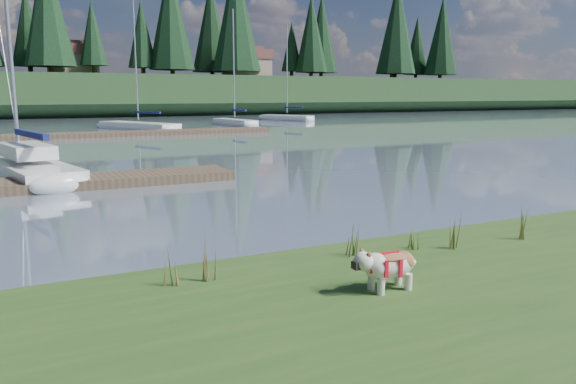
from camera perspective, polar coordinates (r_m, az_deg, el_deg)
ground at (r=39.66m, az=-22.76°, el=5.05°), size 200.00×200.00×0.00m
ridge at (r=82.50m, az=-25.18°, el=8.80°), size 200.00×20.00×5.00m
bulldog at (r=7.47m, az=10.18°, el=-7.20°), size 0.94×0.42×0.56m
sailboat_main at (r=22.42m, az=-25.57°, el=2.70°), size 3.53×9.34×13.15m
dock_far at (r=39.84m, az=-19.90°, el=5.47°), size 26.00×2.20×0.30m
sailboat_bg_3 at (r=47.73m, az=-15.53°, el=6.56°), size 5.59×9.38×13.73m
sailboat_bg_4 at (r=51.82m, az=-5.75°, el=7.12°), size 2.19×7.01×10.29m
sailboat_bg_5 at (r=61.06m, az=-0.55°, el=7.60°), size 4.19×7.00×10.20m
weed_0 at (r=7.83m, az=-7.81°, el=-7.02°), size 0.17×0.14×0.62m
weed_1 at (r=8.93m, az=6.61°, el=-5.03°), size 0.17×0.14×0.56m
weed_2 at (r=9.69m, az=16.43°, el=-3.78°), size 0.17×0.14×0.72m
weed_3 at (r=7.71m, az=-11.62°, el=-7.48°), size 0.17×0.14×0.60m
weed_4 at (r=9.56m, az=12.88°, el=-4.71°), size 0.17×0.14×0.37m
weed_5 at (r=10.71m, az=22.94°, el=-3.12°), size 0.17×0.14×0.61m
mud_lip at (r=8.81m, az=-6.75°, el=-8.74°), size 60.00×0.50×0.14m
conifer_4 at (r=76.36m, az=-23.26°, el=16.90°), size 6.16×6.16×15.10m
conifer_5 at (r=81.81m, az=-14.64°, el=15.26°), size 3.96×3.96×10.35m
conifer_6 at (r=84.10m, az=-5.33°, el=17.55°), size 7.04×7.04×17.00m
conifer_7 at (r=92.57m, az=2.38°, el=15.76°), size 5.28×5.28×13.20m
conifer_8 at (r=96.24m, az=10.60°, el=14.98°), size 4.62×4.62×11.77m
conifer_9 at (r=106.90m, az=15.36°, el=15.02°), size 5.94×5.94×14.62m
house_1 at (r=81.06m, az=-21.05°, el=12.48°), size 6.30×5.30×4.65m
house_2 at (r=85.16m, az=-4.22°, el=12.96°), size 6.30×5.30×4.65m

